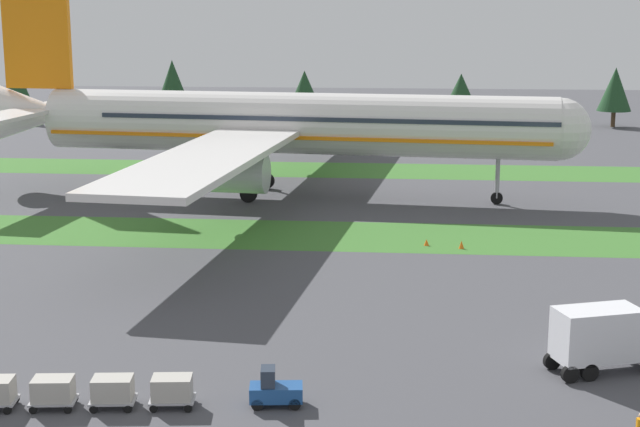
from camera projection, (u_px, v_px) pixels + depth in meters
grass_strip_near at (367, 236)px, 82.67m from camera, size 320.00×11.05×0.01m
grass_strip_far at (379, 171)px, 115.88m from camera, size 320.00×11.05×0.01m
airliner at (278, 123)px, 98.72m from camera, size 62.31×76.77×21.38m
baggage_tug at (275, 390)px, 47.38m from camera, size 2.73×1.59×1.97m
cargo_dolly_lead at (172, 389)px, 47.23m from camera, size 2.36×1.74×1.55m
cargo_dolly_second at (113, 390)px, 47.16m from camera, size 2.36×1.74×1.55m
cargo_dolly_third at (53, 390)px, 47.08m from camera, size 2.36×1.74×1.55m
catering_truck at (612, 337)px, 51.68m from camera, size 7.32×4.46×3.58m
ground_crew_marshaller at (584, 351)px, 52.41m from camera, size 0.36×0.53×1.74m
taxiway_marker_0 at (426, 242)px, 79.45m from camera, size 0.44×0.44×0.53m
taxiway_marker_1 at (461, 245)px, 78.42m from camera, size 0.44×0.44×0.65m
distant_tree_line at (457, 85)px, 157.98m from camera, size 184.23×10.40×12.05m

